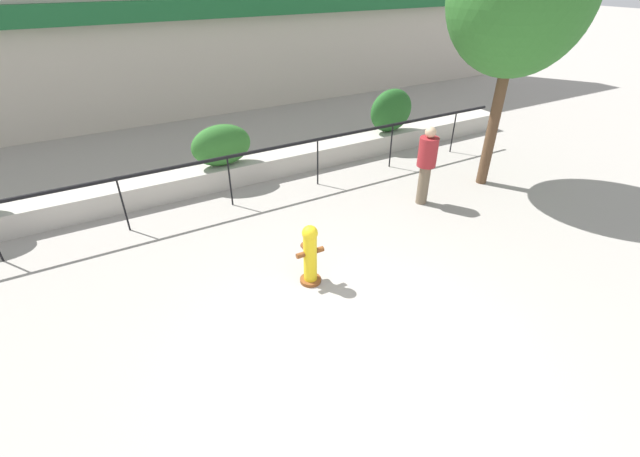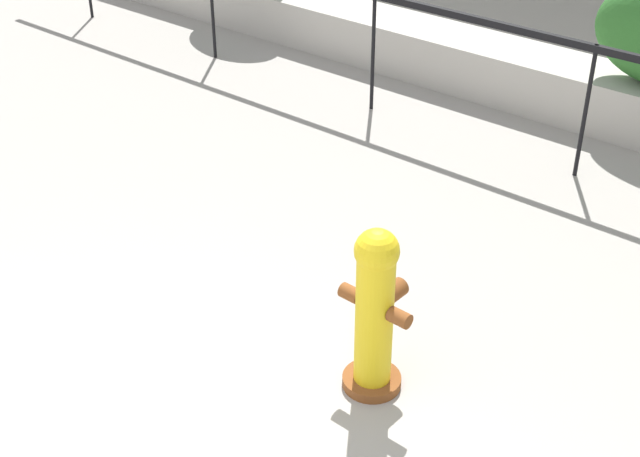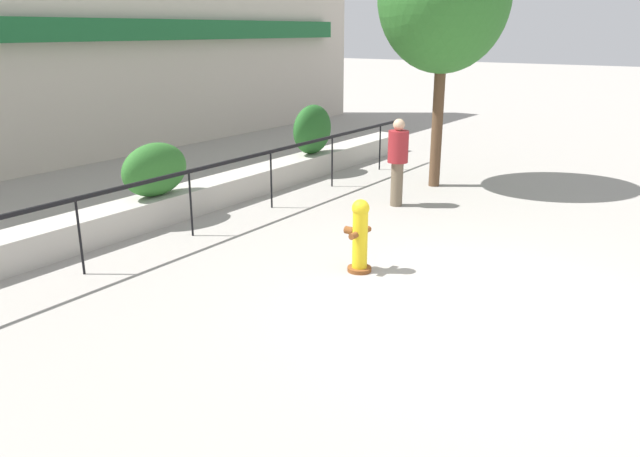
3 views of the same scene
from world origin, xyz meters
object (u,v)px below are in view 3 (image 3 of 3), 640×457
at_px(hedge_bush_2, 313,129).
at_px(fire_hydrant, 360,235).
at_px(hedge_bush_1, 155,170).
at_px(pedestrian, 398,157).

bearing_deg(hedge_bush_2, fire_hydrant, -138.51).
bearing_deg(hedge_bush_1, fire_hydrant, -89.90).
distance_m(hedge_bush_2, pedestrian, 3.35).
bearing_deg(hedge_bush_2, pedestrian, -114.53).
bearing_deg(fire_hydrant, hedge_bush_2, 41.49).
xyz_separation_m(hedge_bush_2, pedestrian, (-1.39, -3.04, -0.10)).
height_order(hedge_bush_2, fire_hydrant, hedge_bush_2).
xyz_separation_m(hedge_bush_2, fire_hydrant, (-4.85, -4.29, -0.53)).
bearing_deg(pedestrian, hedge_bush_1, 138.75).
bearing_deg(hedge_bush_2, hedge_bush_1, 180.00).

